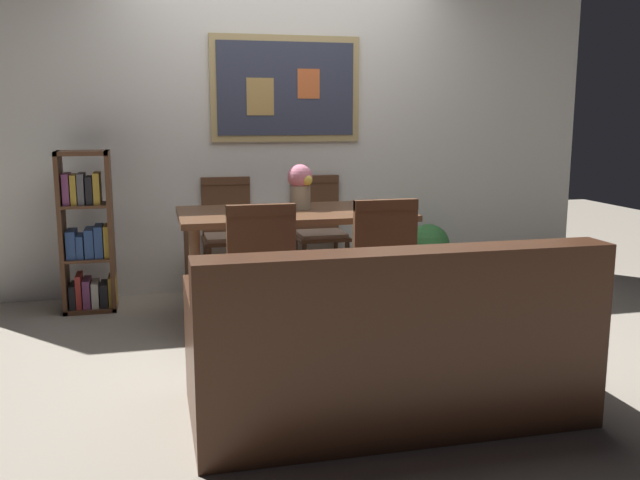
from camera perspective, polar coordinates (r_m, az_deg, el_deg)
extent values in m
plane|color=gray|center=(4.43, 0.17, -7.95)|extent=(12.00, 12.00, 0.00)
cube|color=silver|center=(5.57, -3.30, 9.38)|extent=(5.20, 0.10, 2.60)
cube|color=tan|center=(5.51, -2.83, 12.36)|extent=(1.18, 0.02, 0.81)
cube|color=#33384C|center=(5.50, -2.80, 12.37)|extent=(1.08, 0.01, 0.71)
cube|color=tan|center=(5.46, -4.96, 11.72)|extent=(0.21, 0.00, 0.29)
cube|color=#D86633|center=(5.53, -0.95, 12.79)|extent=(0.18, 0.00, 0.23)
cube|color=brown|center=(4.69, -2.25, 2.20)|extent=(1.53, 0.86, 0.04)
cylinder|color=brown|center=(4.33, -10.23, -3.68)|extent=(0.07, 0.07, 0.71)
cylinder|color=brown|center=(4.61, 7.05, -2.73)|extent=(0.07, 0.07, 0.71)
cylinder|color=brown|center=(5.01, -10.74, -1.79)|extent=(0.07, 0.07, 0.71)
cylinder|color=brown|center=(5.26, 4.36, -1.07)|extent=(0.07, 0.07, 0.71)
cube|color=brown|center=(4.02, -5.20, -3.43)|extent=(0.40, 0.40, 0.03)
cube|color=#997A66|center=(4.01, -5.21, -3.05)|extent=(0.36, 0.36, 0.03)
cylinder|color=brown|center=(3.89, -7.26, -7.35)|extent=(0.04, 0.04, 0.42)
cylinder|color=brown|center=(3.94, -2.31, -7.05)|extent=(0.04, 0.04, 0.42)
cylinder|color=brown|center=(4.22, -7.80, -5.98)|extent=(0.04, 0.04, 0.42)
cylinder|color=brown|center=(4.26, -3.23, -5.72)|extent=(0.04, 0.04, 0.42)
cube|color=brown|center=(3.79, -4.85, -0.50)|extent=(0.38, 0.04, 0.46)
cube|color=brown|center=(3.76, -4.90, 2.50)|extent=(0.38, 0.05, 0.06)
cube|color=brown|center=(4.22, 4.57, -2.73)|extent=(0.40, 0.40, 0.03)
cube|color=#997A66|center=(4.22, 4.57, -2.37)|extent=(0.36, 0.36, 0.03)
cylinder|color=brown|center=(4.08, 2.99, -6.47)|extent=(0.04, 0.04, 0.42)
cylinder|color=brown|center=(4.18, 7.48, -6.11)|extent=(0.04, 0.04, 0.42)
cylinder|color=brown|center=(4.39, 1.71, -5.23)|extent=(0.04, 0.04, 0.42)
cylinder|color=brown|center=(4.49, 5.91, -4.93)|extent=(0.04, 0.04, 0.42)
cube|color=brown|center=(4.01, 5.42, 0.09)|extent=(0.38, 0.04, 0.46)
cube|color=brown|center=(3.98, 5.47, 2.92)|extent=(0.38, 0.05, 0.06)
cube|color=brown|center=(5.35, -7.51, -0.03)|extent=(0.40, 0.40, 0.03)
cube|color=#997A66|center=(5.34, -7.52, 0.26)|extent=(0.36, 0.36, 0.03)
cylinder|color=brown|center=(5.58, -5.92, -1.92)|extent=(0.04, 0.04, 0.42)
cylinder|color=brown|center=(5.54, -9.40, -2.08)|extent=(0.04, 0.04, 0.42)
cylinder|color=brown|center=(5.25, -5.41, -2.69)|extent=(0.04, 0.04, 0.42)
cylinder|color=brown|center=(5.21, -9.11, -2.86)|extent=(0.04, 0.04, 0.42)
cube|color=brown|center=(5.49, -7.78, 2.79)|extent=(0.38, 0.04, 0.46)
cube|color=brown|center=(5.47, -7.83, 4.87)|extent=(0.38, 0.05, 0.06)
cube|color=brown|center=(5.45, 0.06, 0.25)|extent=(0.40, 0.40, 0.03)
cube|color=#997A66|center=(5.44, 0.06, 0.54)|extent=(0.36, 0.36, 0.03)
cylinder|color=brown|center=(5.69, 1.31, -1.62)|extent=(0.04, 0.04, 0.42)
cylinder|color=brown|center=(5.62, -2.04, -1.79)|extent=(0.04, 0.04, 0.42)
cylinder|color=brown|center=(5.37, 2.25, -2.34)|extent=(0.04, 0.04, 0.42)
cylinder|color=brown|center=(5.29, -1.29, -2.54)|extent=(0.04, 0.04, 0.42)
cube|color=brown|center=(5.58, -0.38, 3.02)|extent=(0.38, 0.04, 0.46)
cube|color=brown|center=(5.56, -0.38, 5.06)|extent=(0.38, 0.05, 0.06)
cube|color=#472819|center=(3.33, 5.24, -10.63)|extent=(1.80, 0.84, 0.40)
cube|color=#472819|center=(2.91, 7.42, -5.06)|extent=(1.80, 0.20, 0.44)
cube|color=#472819|center=(3.07, -9.19, -6.42)|extent=(0.18, 0.80, 0.22)
cube|color=#472819|center=(3.57, 17.75, -4.42)|extent=(0.18, 0.80, 0.22)
cube|color=#8C6B4C|center=(2.94, -1.87, -6.07)|extent=(0.32, 0.16, 0.33)
cube|color=#334C72|center=(3.06, 6.45, -5.48)|extent=(0.32, 0.16, 0.33)
cube|color=brown|center=(5.18, -20.52, 0.57)|extent=(0.03, 0.28, 1.14)
cube|color=brown|center=(5.15, -16.87, 0.73)|extent=(0.03, 0.28, 1.14)
cube|color=brown|center=(5.28, -18.35, -5.32)|extent=(0.36, 0.28, 0.03)
cube|color=brown|center=(5.10, -19.06, 6.82)|extent=(0.36, 0.28, 0.03)
cube|color=brown|center=(5.19, -18.58, -1.42)|extent=(0.30, 0.28, 0.02)
cube|color=brown|center=(5.13, -18.82, 2.75)|extent=(0.30, 0.28, 0.02)
cube|color=black|center=(5.26, -19.69, -4.31)|extent=(0.04, 0.22, 0.17)
cube|color=#B2332D|center=(5.25, -19.24, -3.93)|extent=(0.04, 0.22, 0.24)
cube|color=#7F3F72|center=(5.25, -18.67, -4.10)|extent=(0.05, 0.22, 0.20)
cube|color=beige|center=(5.25, -18.03, -4.20)|extent=(0.05, 0.22, 0.18)
cube|color=black|center=(5.25, -17.36, -4.25)|extent=(0.05, 0.22, 0.17)
cube|color=gold|center=(5.24, -16.74, -3.97)|extent=(0.05, 0.22, 0.21)
cube|color=#2D4C8C|center=(5.19, -19.82, -0.29)|extent=(0.06, 0.22, 0.20)
cube|color=#2D4C8C|center=(5.18, -19.15, -0.46)|extent=(0.05, 0.22, 0.16)
cube|color=#2D4C8C|center=(5.17, -18.48, -0.20)|extent=(0.06, 0.22, 0.20)
cube|color=#2D4C8C|center=(5.17, -17.78, -0.06)|extent=(0.06, 0.22, 0.22)
cube|color=gold|center=(5.16, -17.04, -0.03)|extent=(0.06, 0.22, 0.22)
cube|color=#7F3F72|center=(5.13, -20.18, 3.99)|extent=(0.05, 0.22, 0.22)
cube|color=gold|center=(5.13, -19.63, 3.98)|extent=(0.04, 0.22, 0.21)
cube|color=#595960|center=(5.12, -19.09, 4.05)|extent=(0.04, 0.22, 0.22)
cube|color=black|center=(5.12, -18.48, 3.94)|extent=(0.05, 0.22, 0.19)
cube|color=gold|center=(5.11, -17.93, 4.12)|extent=(0.04, 0.22, 0.22)
cylinder|color=#4C4742|center=(5.67, 8.88, -2.87)|extent=(0.29, 0.29, 0.21)
cylinder|color=#332319|center=(5.65, 8.90, -1.91)|extent=(0.26, 0.26, 0.02)
sphere|color=#387F3D|center=(5.62, 8.94, -0.44)|extent=(0.34, 0.34, 0.34)
cylinder|color=#387F3D|center=(5.56, 10.05, -3.20)|extent=(0.03, 0.03, 0.30)
cylinder|color=#387F3D|center=(5.80, 9.78, -2.29)|extent=(0.03, 0.03, 0.23)
cylinder|color=tan|center=(4.76, -1.66, 3.55)|extent=(0.14, 0.14, 0.16)
sphere|color=pink|center=(4.75, -1.67, 5.25)|extent=(0.17, 0.17, 0.17)
sphere|color=#D86633|center=(4.80, -2.22, 5.07)|extent=(0.08, 0.08, 0.08)
sphere|color=#EACC4C|center=(4.70, -1.07, 4.97)|extent=(0.07, 0.07, 0.07)
sphere|color=#D86633|center=(4.78, -0.94, 5.24)|extent=(0.05, 0.05, 0.05)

